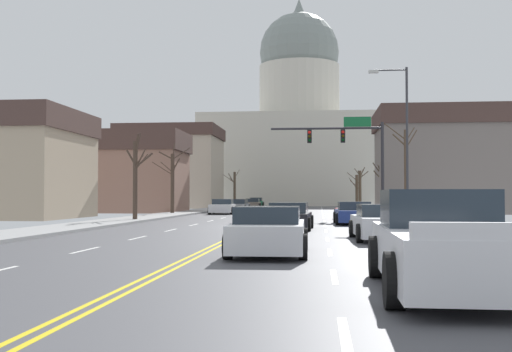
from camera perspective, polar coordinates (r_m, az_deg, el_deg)
ground at (r=31.39m, az=-0.09°, el=-4.62°), size 20.00×180.00×0.20m
signal_gantry at (r=44.39m, az=8.62°, el=2.77°), size 7.91×0.41×6.96m
street_lamp_right at (r=36.68m, az=13.20°, el=4.03°), size 2.22×0.24×8.77m
capitol_building at (r=101.76m, az=3.97°, el=3.68°), size 29.95×21.95×33.71m
sedan_near_00 at (r=40.52m, az=8.70°, el=-3.24°), size 2.18×4.65×1.12m
sedan_near_01 at (r=34.84m, az=8.90°, el=-3.41°), size 2.18×4.60×1.23m
sedan_near_02 at (r=28.93m, az=3.06°, el=-3.74°), size 2.19×4.44×1.25m
sedan_near_03 at (r=22.64m, az=11.38°, el=-4.24°), size 2.16×4.69×1.27m
sedan_near_04 at (r=16.72m, az=1.17°, el=-5.11°), size 2.13×4.53×1.29m
pickup_truck_near_05 at (r=10.88m, az=16.72°, el=-6.06°), size 2.32×5.64×1.68m
sedan_oncoming_00 at (r=53.13m, az=-3.06°, el=-2.84°), size 2.18×4.36×1.27m
sedan_oncoming_01 at (r=63.92m, az=-1.61°, el=-2.69°), size 2.11×4.39×1.20m
sedan_oncoming_02 at (r=76.60m, az=-0.32°, el=-2.54°), size 2.06×4.28×1.18m
sedan_oncoming_03 at (r=84.94m, az=0.02°, el=-2.44°), size 2.09×4.29×1.27m
flank_building_00 at (r=79.74m, az=-7.75°, el=0.81°), size 12.41×10.24×10.23m
flank_building_01 at (r=46.50m, az=-21.28°, el=1.06°), size 9.16×9.70×7.47m
flank_building_02 at (r=59.91m, az=-13.05°, el=0.38°), size 13.91×7.43×7.46m
flank_building_03 at (r=58.82m, az=17.84°, el=1.34°), size 14.29×9.79×9.28m
bare_tree_00 at (r=40.94m, az=13.50°, el=0.47°), size 2.21×0.91×6.12m
bare_tree_01 at (r=82.72m, az=-1.98°, el=-1.13°), size 2.26×1.61×4.89m
bare_tree_02 at (r=84.63m, az=9.47°, el=-0.98°), size 1.96×1.14×5.25m
bare_tree_03 at (r=52.11m, az=-7.62°, el=-0.34°), size 2.78×2.19×5.89m
bare_tree_04 at (r=79.02m, az=9.17°, el=-1.29°), size 1.93×1.21×4.34m
bare_tree_05 at (r=38.61m, az=-10.89°, el=0.04°), size 1.94×2.46×5.19m
bare_tree_06 at (r=57.97m, az=11.33°, el=-0.86°), size 1.53×1.30×5.08m
pedestrian_00 at (r=29.86m, az=16.53°, el=-2.75°), size 0.35×0.34×1.62m
pedestrian_01 at (r=31.27m, az=13.99°, el=-2.60°), size 0.35×0.34×1.73m
bicycle_parked at (r=35.30m, az=14.91°, el=-3.49°), size 0.12×1.77×0.85m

